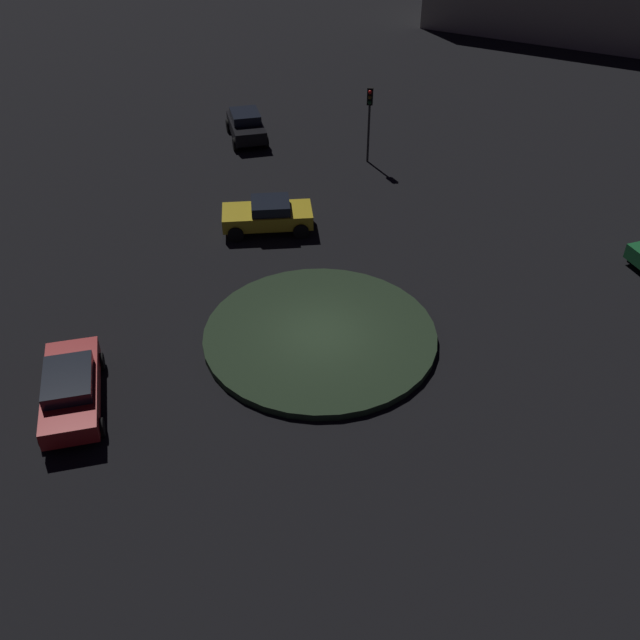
{
  "coord_description": "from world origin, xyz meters",
  "views": [
    {
      "loc": [
        7.08,
        19.74,
        16.83
      ],
      "look_at": [
        0.0,
        0.0,
        0.86
      ],
      "focal_mm": 40.23,
      "sensor_mm": 36.0,
      "label": 1
    }
  ],
  "objects_px": {
    "car_black": "(246,125)",
    "car_red": "(71,388)",
    "car_yellow": "(268,215)",
    "traffic_light_southwest": "(369,110)"
  },
  "relations": [
    {
      "from": "car_black",
      "to": "car_red",
      "type": "bearing_deg",
      "value": -23.81
    },
    {
      "from": "car_yellow",
      "to": "car_red",
      "type": "bearing_deg",
      "value": -122.11
    },
    {
      "from": "car_red",
      "to": "car_black",
      "type": "distance_m",
      "value": 22.43
    },
    {
      "from": "car_yellow",
      "to": "car_black",
      "type": "xyz_separation_m",
      "value": [
        -1.78,
        -10.45,
        0.05
      ]
    },
    {
      "from": "car_yellow",
      "to": "car_black",
      "type": "height_order",
      "value": "car_black"
    },
    {
      "from": "car_yellow",
      "to": "car_black",
      "type": "relative_size",
      "value": 1.11
    },
    {
      "from": "car_red",
      "to": "traffic_light_southwest",
      "type": "bearing_deg",
      "value": -43.3
    },
    {
      "from": "car_red",
      "to": "car_yellow",
      "type": "xyz_separation_m",
      "value": [
        -9.43,
        -8.98,
        0.04
      ]
    },
    {
      "from": "car_red",
      "to": "traffic_light_southwest",
      "type": "relative_size",
      "value": 1.17
    },
    {
      "from": "car_red",
      "to": "car_yellow",
      "type": "relative_size",
      "value": 1.07
    }
  ]
}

